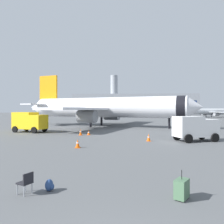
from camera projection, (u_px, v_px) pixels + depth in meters
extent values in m
cylinder|color=white|center=(106.00, 107.00, 43.08)|extent=(29.55, 13.58, 3.80)
cone|color=white|center=(195.00, 107.00, 36.85)|extent=(3.47, 4.20, 3.61)
cone|color=white|center=(37.00, 107.00, 49.45)|extent=(4.16, 4.29, 3.42)
cylinder|color=black|center=(181.00, 107.00, 37.70)|extent=(2.61, 4.12, 3.88)
cube|color=white|center=(116.00, 109.00, 50.85)|extent=(9.86, 16.68, 0.36)
cube|color=white|center=(80.00, 109.00, 36.08)|extent=(9.86, 16.68, 0.36)
cylinder|color=gray|center=(112.00, 115.00, 48.56)|extent=(3.75, 3.14, 2.20)
cylinder|color=gray|center=(87.00, 116.00, 38.40)|extent=(3.75, 3.14, 2.20)
cube|color=orange|center=(48.00, 91.00, 48.21)|extent=(4.27, 1.81, 6.40)
cube|color=white|center=(56.00, 105.00, 51.40)|extent=(4.45, 6.52, 0.24)
cube|color=white|center=(36.00, 104.00, 45.49)|extent=(4.45, 6.52, 0.24)
cylinder|color=black|center=(169.00, 123.00, 38.50)|extent=(0.36, 0.36, 1.80)
cylinder|color=black|center=(102.00, 121.00, 46.10)|extent=(0.44, 0.44, 1.80)
cylinder|color=black|center=(90.00, 122.00, 41.67)|extent=(0.44, 0.44, 1.80)
cylinder|color=silver|center=(211.00, 111.00, 92.67)|extent=(18.78, 9.08, 2.43)
cone|color=silver|center=(189.00, 112.00, 89.44)|extent=(2.69, 2.77, 2.19)
cube|color=silver|center=(201.00, 112.00, 97.34)|extent=(6.50, 10.65, 0.23)
cube|color=silver|center=(219.00, 112.00, 87.60)|extent=(6.50, 10.65, 0.23)
cylinder|color=gray|center=(204.00, 114.00, 95.83)|extent=(2.41, 2.04, 1.41)
cylinder|color=gray|center=(216.00, 114.00, 89.14)|extent=(2.41, 2.04, 1.41)
cube|color=#193899|center=(194.00, 106.00, 90.01)|extent=(2.71, 1.21, 4.09)
cube|color=silver|center=(190.00, 111.00, 91.89)|extent=(2.92, 4.17, 0.15)
cube|color=silver|center=(196.00, 111.00, 87.99)|extent=(2.92, 4.17, 0.15)
cylinder|color=black|center=(206.00, 116.00, 93.76)|extent=(0.28, 0.28, 1.15)
cylinder|color=black|center=(211.00, 116.00, 90.84)|extent=(0.28, 0.28, 1.15)
cube|color=yellow|center=(39.00, 122.00, 32.01)|extent=(2.27, 2.61, 2.04)
cube|color=#1E232D|center=(43.00, 119.00, 31.75)|extent=(0.68, 1.91, 0.84)
cube|color=yellow|center=(25.00, 120.00, 32.85)|extent=(3.64, 3.04, 2.40)
cylinder|color=black|center=(45.00, 129.00, 33.05)|extent=(0.92, 0.48, 0.90)
cylinder|color=black|center=(34.00, 130.00, 30.90)|extent=(0.92, 0.48, 0.90)
cylinder|color=black|center=(26.00, 128.00, 34.24)|extent=(0.92, 0.48, 0.90)
cylinder|color=black|center=(15.00, 129.00, 32.09)|extent=(0.92, 0.48, 0.90)
cube|color=white|center=(206.00, 128.00, 23.74)|extent=(2.29, 2.44, 1.78)
cube|color=#1E232D|center=(212.00, 124.00, 23.93)|extent=(0.63, 1.74, 0.74)
cube|color=white|center=(188.00, 127.00, 23.18)|extent=(3.13, 2.72, 2.10)
cylinder|color=black|center=(202.00, 135.00, 24.82)|extent=(0.92, 0.49, 0.90)
cylinder|color=black|center=(215.00, 138.00, 22.79)|extent=(0.92, 0.49, 0.90)
cylinder|color=black|center=(177.00, 136.00, 24.04)|extent=(0.92, 0.49, 0.90)
cylinder|color=black|center=(188.00, 139.00, 22.01)|extent=(0.92, 0.49, 0.90)
cube|color=#F2590C|center=(89.00, 135.00, 28.99)|extent=(0.44, 0.44, 0.04)
cone|color=#F2590C|center=(89.00, 133.00, 28.98)|extent=(0.36, 0.36, 0.56)
cylinder|color=white|center=(89.00, 132.00, 28.98)|extent=(0.23, 0.23, 0.10)
cube|color=#F2590C|center=(78.00, 148.00, 19.39)|extent=(0.44, 0.44, 0.04)
cone|color=#F2590C|center=(78.00, 143.00, 19.38)|extent=(0.36, 0.36, 0.73)
cylinder|color=white|center=(78.00, 143.00, 19.38)|extent=(0.23, 0.23, 0.10)
cube|color=#F2590C|center=(149.00, 141.00, 23.42)|extent=(0.44, 0.44, 0.04)
cone|color=#F2590C|center=(149.00, 137.00, 23.41)|extent=(0.36, 0.36, 0.72)
cylinder|color=white|center=(149.00, 137.00, 23.41)|extent=(0.23, 0.23, 0.10)
cube|color=#F2590C|center=(81.00, 135.00, 28.72)|extent=(0.44, 0.44, 0.04)
cone|color=#F2590C|center=(81.00, 132.00, 28.72)|extent=(0.36, 0.36, 0.75)
cylinder|color=white|center=(81.00, 132.00, 28.72)|extent=(0.23, 0.23, 0.10)
cube|color=#476B4C|center=(182.00, 189.00, 8.35)|extent=(0.69, 0.75, 0.70)
cylinder|color=black|center=(182.00, 175.00, 8.34)|extent=(0.02, 0.02, 0.36)
cylinder|color=black|center=(184.00, 196.00, 8.53)|extent=(0.08, 0.07, 0.08)
cylinder|color=black|center=(179.00, 200.00, 8.18)|extent=(0.08, 0.07, 0.08)
ellipsoid|color=navy|center=(49.00, 185.00, 9.19)|extent=(0.32, 0.40, 0.48)
ellipsoid|color=navy|center=(52.00, 187.00, 9.18)|extent=(0.12, 0.28, 0.24)
cube|color=black|center=(25.00, 183.00, 8.87)|extent=(0.64, 0.64, 0.06)
cube|color=black|center=(28.00, 178.00, 8.76)|extent=(0.26, 0.45, 0.40)
cylinder|color=#999EA5|center=(17.00, 189.00, 8.79)|extent=(0.04, 0.04, 0.44)
cylinder|color=#999EA5|center=(25.00, 186.00, 9.13)|extent=(0.04, 0.04, 0.44)
cylinder|color=#999EA5|center=(24.00, 191.00, 8.61)|extent=(0.04, 0.04, 0.44)
cylinder|color=#999EA5|center=(32.00, 188.00, 8.94)|extent=(0.04, 0.04, 0.44)
cube|color=gray|center=(134.00, 105.00, 139.36)|extent=(74.23, 18.72, 12.35)
cube|color=#334756|center=(135.00, 105.00, 129.98)|extent=(70.52, 0.10, 5.56)
cylinder|color=gray|center=(114.00, 85.00, 139.88)|extent=(4.40, 4.40, 12.00)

